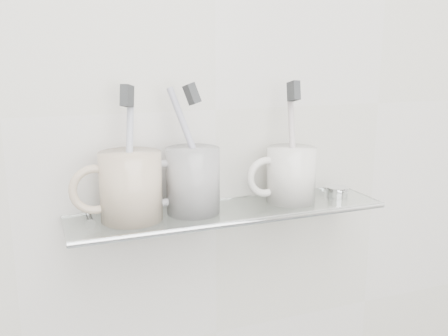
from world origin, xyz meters
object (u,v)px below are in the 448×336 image
shelf_glass (229,211)px  mug_left (131,186)px  mug_center (193,181)px  mug_right (291,175)px

shelf_glass → mug_left: bearing=178.1°
shelf_glass → mug_left: mug_left is taller
mug_center → mug_right: 0.17m
shelf_glass → mug_right: 0.12m
shelf_glass → mug_right: size_ratio=5.54×
mug_left → mug_right: 0.26m
shelf_glass → mug_left: 0.16m
shelf_glass → mug_center: size_ratio=4.97×
shelf_glass → mug_left: (-0.15, 0.00, 0.05)m
mug_left → shelf_glass: bearing=-1.4°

